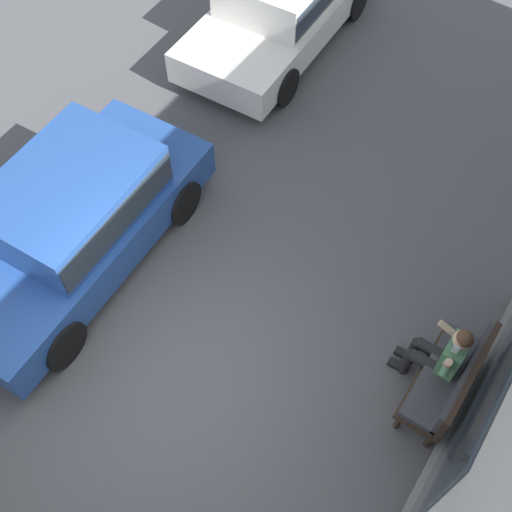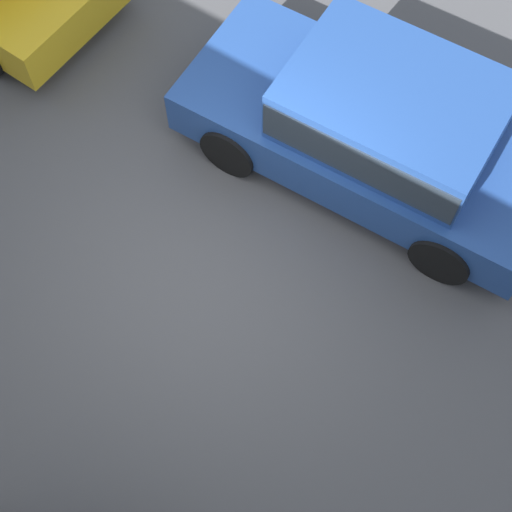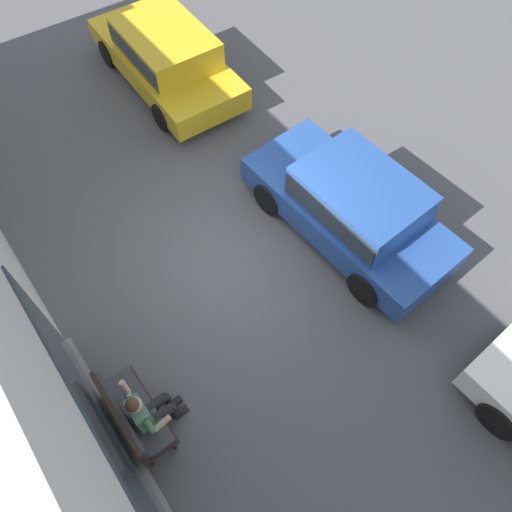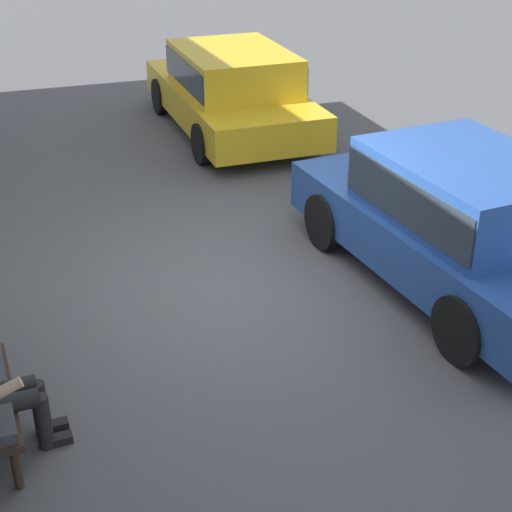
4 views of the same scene
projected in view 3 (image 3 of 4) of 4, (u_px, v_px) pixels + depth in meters
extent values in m
plane|color=#4C4C4F|center=(235.00, 260.00, 9.19)|extent=(60.00, 60.00, 0.00)
cube|color=#2D3842|center=(96.00, 409.00, 6.29)|extent=(3.40, 0.03, 2.50)
cube|color=gray|center=(121.00, 432.00, 7.37)|extent=(3.60, 0.12, 0.10)
cylinder|color=#332319|center=(110.00, 392.00, 7.68)|extent=(0.07, 0.07, 0.37)
cylinder|color=#332319|center=(151.00, 461.00, 7.15)|extent=(0.07, 0.07, 0.37)
cylinder|color=#332319|center=(132.00, 377.00, 7.81)|extent=(0.07, 0.07, 0.37)
cylinder|color=#332319|center=(174.00, 444.00, 7.27)|extent=(0.07, 0.07, 0.37)
cube|color=#332319|center=(138.00, 413.00, 7.29)|extent=(1.41, 0.55, 0.06)
cube|color=#38383D|center=(137.00, 412.00, 7.23)|extent=(1.35, 0.49, 0.10)
cube|color=#332319|center=(119.00, 418.00, 6.96)|extent=(1.41, 0.07, 0.55)
cube|color=#38383D|center=(123.00, 415.00, 6.98)|extent=(1.35, 0.06, 0.47)
cylinder|color=black|center=(153.00, 405.00, 7.28)|extent=(0.15, 0.42, 0.15)
cylinder|color=black|center=(168.00, 401.00, 7.55)|extent=(0.12, 0.12, 0.48)
cube|color=black|center=(175.00, 402.00, 7.75)|extent=(0.10, 0.24, 0.07)
cylinder|color=black|center=(160.00, 415.00, 7.20)|extent=(0.15, 0.42, 0.15)
cylinder|color=black|center=(175.00, 411.00, 7.47)|extent=(0.12, 0.12, 0.48)
cube|color=black|center=(181.00, 412.00, 7.67)|extent=(0.10, 0.24, 0.07)
cube|color=black|center=(144.00, 419.00, 7.17)|extent=(0.34, 0.24, 0.14)
cube|color=#4C7F56|center=(140.00, 414.00, 6.94)|extent=(0.38, 0.22, 0.56)
sphere|color=tan|center=(134.00, 405.00, 6.58)|extent=(0.22, 0.22, 0.22)
sphere|color=#4C331E|center=(133.00, 405.00, 6.55)|extent=(0.20, 0.20, 0.20)
cylinder|color=#4C7F56|center=(149.00, 425.00, 6.75)|extent=(0.20, 0.10, 0.28)
cylinder|color=tan|center=(162.00, 423.00, 6.88)|extent=(0.08, 0.27, 0.17)
cylinder|color=#4C7F56|center=(129.00, 396.00, 6.89)|extent=(0.25, 0.10, 0.22)
cylinder|color=tan|center=(125.00, 387.00, 6.76)|extent=(0.16, 0.08, 0.25)
cube|color=silver|center=(130.00, 396.00, 6.66)|extent=(0.02, 0.07, 0.15)
cylinder|color=black|center=(498.00, 419.00, 7.33)|extent=(0.64, 0.21, 0.64)
cube|color=#23478E|center=(348.00, 211.00, 9.13)|extent=(4.18, 1.94, 0.56)
cube|color=#23478E|center=(360.00, 195.00, 8.55)|extent=(2.21, 1.64, 0.66)
cube|color=#28333D|center=(360.00, 195.00, 8.55)|extent=(2.16, 1.67, 0.46)
cylinder|color=black|center=(268.00, 199.00, 9.54)|extent=(0.67, 0.21, 0.66)
cylinder|color=black|center=(330.00, 158.00, 10.11)|extent=(0.67, 0.21, 0.66)
cylinder|color=black|center=(364.00, 289.00, 8.49)|extent=(0.67, 0.21, 0.66)
cylinder|color=black|center=(428.00, 237.00, 9.06)|extent=(0.67, 0.21, 0.66)
cube|color=gold|center=(166.00, 63.00, 11.49)|extent=(4.38, 2.00, 0.53)
cube|color=gold|center=(166.00, 44.00, 10.93)|extent=(2.30, 1.71, 0.62)
cube|color=#28333D|center=(166.00, 44.00, 10.93)|extent=(2.26, 1.74, 0.44)
cylinder|color=black|center=(108.00, 53.00, 11.97)|extent=(0.62, 0.20, 0.61)
cylinder|color=black|center=(172.00, 28.00, 12.51)|extent=(0.62, 0.20, 0.61)
cylinder|color=black|center=(162.00, 117.00, 10.79)|extent=(0.62, 0.20, 0.61)
cylinder|color=black|center=(230.00, 86.00, 11.33)|extent=(0.62, 0.20, 0.61)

